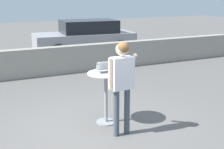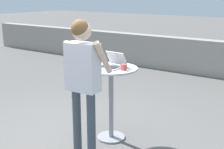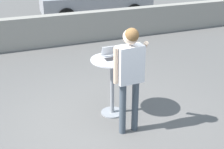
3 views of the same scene
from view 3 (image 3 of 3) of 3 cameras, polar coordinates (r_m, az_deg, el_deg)
name	(u,v)px [view 3 (image 3 of 3)]	position (r m, az deg, el deg)	size (l,w,h in m)	color
ground_plane	(102,125)	(5.50, -1.89, -9.26)	(50.00, 50.00, 0.00)	#5B5956
pavement_kerb	(45,31)	(9.57, -12.22, 7.77)	(15.95, 0.35, 0.92)	gray
cafe_table	(112,76)	(5.50, 0.03, -0.23)	(0.75, 0.75, 1.07)	gray
laptop	(112,56)	(5.39, -0.02, 3.39)	(0.34, 0.35, 0.21)	silver
coffee_mug	(125,56)	(5.43, 2.36, 3.47)	(0.11, 0.08, 0.08)	#C14C42
standing_person	(130,68)	(4.82, 3.29, 1.27)	(0.56, 0.40, 1.79)	#424C56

